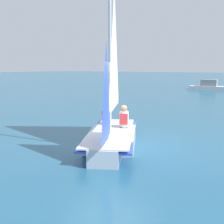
# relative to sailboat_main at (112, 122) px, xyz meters

# --- Properties ---
(ground_plane) EXTENTS (260.00, 260.00, 0.00)m
(ground_plane) POSITION_rel_sailboat_main_xyz_m (0.06, 0.03, -0.72)
(ground_plane) COLOR #235675
(sailboat_main) EXTENTS (4.16, 3.19, 5.01)m
(sailboat_main) POSITION_rel_sailboat_main_xyz_m (0.00, 0.00, 0.00)
(sailboat_main) COLOR #B2BCCC
(sailboat_main) RESTS_ON ground_plane
(sailor_helm) EXTENTS (0.42, 0.41, 1.16)m
(sailor_helm) POSITION_rel_sailboat_main_xyz_m (-0.68, -0.03, -0.10)
(sailor_helm) COLOR black
(sailor_helm) RESTS_ON ground_plane
(sailor_crew) EXTENTS (0.42, 0.41, 1.16)m
(sailor_crew) POSITION_rel_sailboat_main_xyz_m (-0.74, -0.79, -0.09)
(sailor_crew) COLOR black
(sailor_crew) RESTS_ON ground_plane
(motorboat_distant) EXTENTS (2.43, 4.90, 1.13)m
(motorboat_distant) POSITION_rel_sailboat_main_xyz_m (-23.15, -4.09, -0.33)
(motorboat_distant) COLOR silver
(motorboat_distant) RESTS_ON ground_plane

